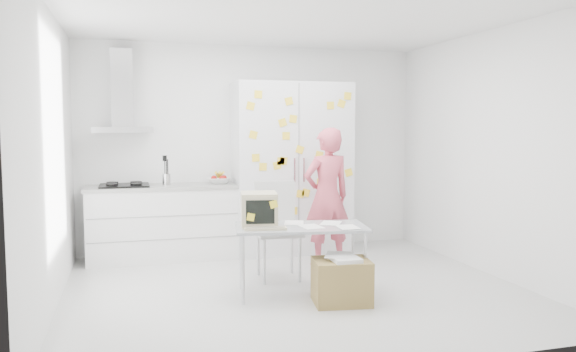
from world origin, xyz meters
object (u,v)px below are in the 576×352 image
object	(u,v)px
desk	(274,217)
cardboard_box	(342,281)
chair	(277,223)
person	(327,197)

from	to	relation	value
desk	cardboard_box	distance (m)	0.88
desk	chair	world-z (taller)	chair
cardboard_box	desk	bearing A→B (deg)	139.73
person	desk	world-z (taller)	person
chair	cardboard_box	world-z (taller)	chair
person	cardboard_box	bearing A→B (deg)	66.35
person	desk	size ratio (longest dim) A/B	1.21
desk	cardboard_box	world-z (taller)	desk
chair	cardboard_box	bearing A→B (deg)	-68.94
person	desk	bearing A→B (deg)	38.35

